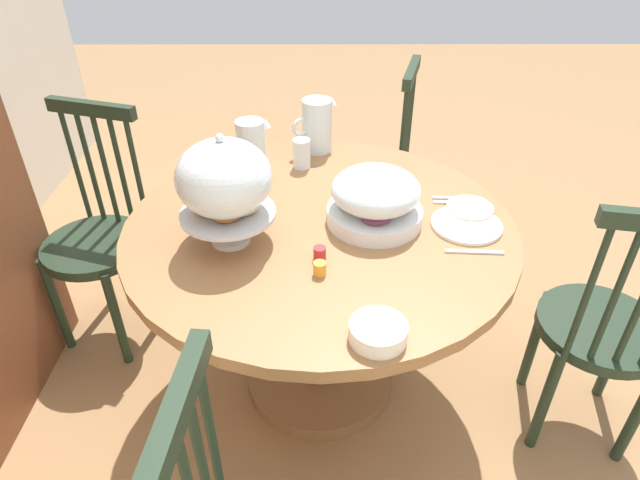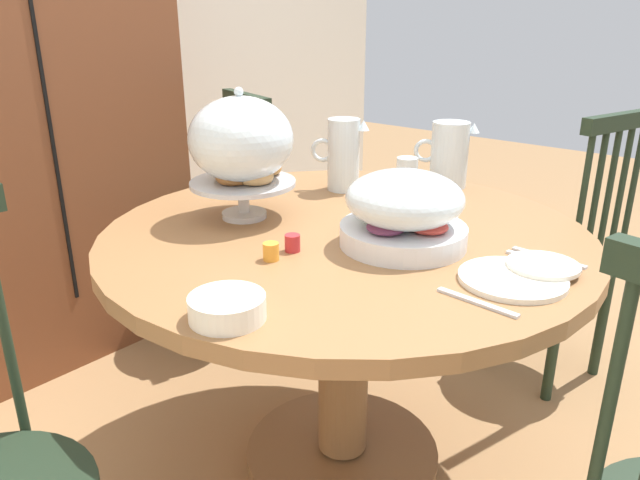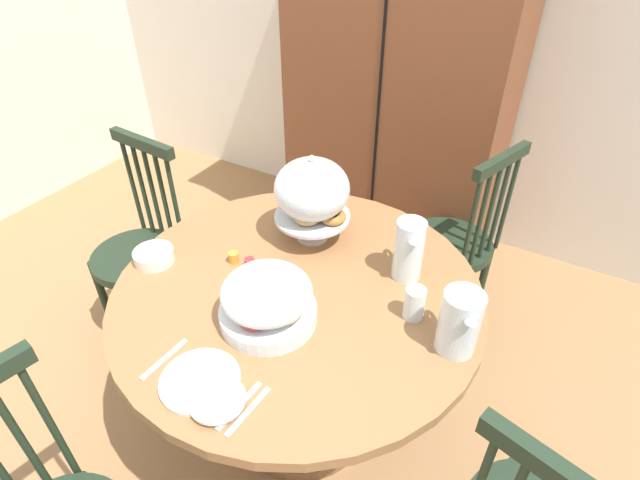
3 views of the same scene
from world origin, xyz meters
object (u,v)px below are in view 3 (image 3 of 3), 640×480
windsor_chair_near_window (453,246)px  windsor_chair_by_cabinet (141,254)px  drinking_glass (414,303)px  milk_pitcher (459,324)px  dining_table (299,330)px  cereal_bowl (154,256)px  wooden_armoire (402,83)px  china_plate_large (200,381)px  china_plate_small (217,399)px  pastry_stand_with_dome (312,193)px  orange_juice_pitcher (408,252)px  fruit_platter_covered (267,299)px

windsor_chair_near_window → windsor_chair_by_cabinet: size_ratio=1.00×
drinking_glass → milk_pitcher: bearing=-20.5°
dining_table → cereal_bowl: (-0.51, -0.14, 0.23)m
wooden_armoire → windsor_chair_near_window: size_ratio=2.01×
windsor_chair_near_window → china_plate_large: windsor_chair_near_window is taller
dining_table → windsor_chair_near_window: bearing=70.7°
drinking_glass → windsor_chair_near_window: bearing=95.6°
milk_pitcher → china_plate_large: (-0.56, -0.47, -0.09)m
windsor_chair_near_window → china_plate_small: (-0.24, -1.35, 0.30)m
pastry_stand_with_dome → windsor_chair_by_cabinet: bearing=-168.2°
wooden_armoire → dining_table: bearing=-81.1°
windsor_chair_near_window → milk_pitcher: (0.23, -0.86, 0.38)m
pastry_stand_with_dome → milk_pitcher: size_ratio=1.69×
wooden_armoire → cereal_bowl: wooden_armoire is taller
cereal_bowl → drinking_glass: (0.90, 0.20, 0.03)m
dining_table → windsor_chair_near_window: (0.30, 0.87, -0.08)m
wooden_armoire → dining_table: wooden_armoire is taller
windsor_chair_near_window → dining_table: bearing=-109.3°
china_plate_small → windsor_chair_by_cabinet: bearing=148.9°
orange_juice_pitcher → milk_pitcher: 0.33m
wooden_armoire → china_plate_large: size_ratio=8.91×
pastry_stand_with_dome → fruit_platter_covered: size_ratio=1.15×
windsor_chair_by_cabinet → china_plate_small: size_ratio=6.50×
china_plate_small → windsor_chair_near_window: bearing=79.7°
windsor_chair_by_cabinet → drinking_glass: bearing=-1.4°
windsor_chair_near_window → china_plate_large: 1.40m
milk_pitcher → china_plate_small: (-0.47, -0.50, -0.08)m
wooden_armoire → fruit_platter_covered: size_ratio=6.53×
dining_table → china_plate_small: size_ratio=8.24×
dining_table → windsor_chair_by_cabinet: 0.92m
dining_table → windsor_chair_near_window: 0.92m
china_plate_large → china_plate_small: china_plate_small is taller
dining_table → orange_juice_pitcher: bearing=39.7°
milk_pitcher → fruit_platter_covered: bearing=-161.2°
china_plate_large → drinking_glass: drinking_glass is taller
milk_pitcher → cereal_bowl: 1.06m
wooden_armoire → orange_juice_pitcher: 1.23m
china_plate_small → orange_juice_pitcher: bearing=72.4°
wooden_armoire → fruit_platter_covered: 1.55m
fruit_platter_covered → drinking_glass: fruit_platter_covered is taller
windsor_chair_by_cabinet → milk_pitcher: windsor_chair_by_cabinet is taller
dining_table → pastry_stand_with_dome: size_ratio=3.59×
orange_juice_pitcher → cereal_bowl: bearing=-155.0°
fruit_platter_covered → cereal_bowl: 0.52m
windsor_chair_near_window → drinking_glass: size_ratio=8.86×
dining_table → china_plate_small: 0.54m
milk_pitcher → drinking_glass: size_ratio=1.85×
orange_juice_pitcher → milk_pitcher: size_ratio=1.08×
orange_juice_pitcher → wooden_armoire: bearing=114.1°
milk_pitcher → drinking_glass: milk_pitcher is taller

